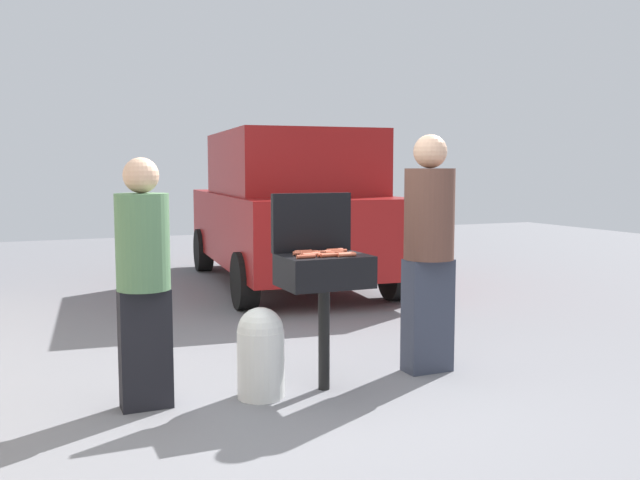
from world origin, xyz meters
name	(u,v)px	position (x,y,z in m)	size (l,w,h in m)	color
ground_plane	(309,402)	(0.00, 0.00, 0.00)	(24.00, 24.00, 0.00)	slate
bbq_grill	(324,276)	(0.20, 0.21, 0.80)	(0.60, 0.44, 0.95)	black
grill_lid_open	(312,222)	(0.20, 0.43, 1.16)	(0.60, 0.05, 0.42)	black
hot_dog_0	(347,255)	(0.31, 0.07, 0.96)	(0.03, 0.03, 0.13)	#C6593D
hot_dog_1	(346,254)	(0.32, 0.11, 0.96)	(0.03, 0.03, 0.13)	#B74C33
hot_dog_2	(311,253)	(0.12, 0.24, 0.96)	(0.03, 0.03, 0.13)	#AD4228
hot_dog_3	(330,255)	(0.19, 0.09, 0.96)	(0.03, 0.03, 0.13)	#AD4228
hot_dog_4	(335,250)	(0.34, 0.35, 0.96)	(0.03, 0.03, 0.13)	#B74C33
hot_dog_5	(309,254)	(0.09, 0.21, 0.96)	(0.03, 0.03, 0.13)	#B74C33
hot_dog_6	(338,251)	(0.34, 0.29, 0.96)	(0.03, 0.03, 0.13)	#AD4228
hot_dog_7	(302,253)	(0.07, 0.28, 0.96)	(0.03, 0.03, 0.13)	#C6593D
hot_dog_8	(309,252)	(0.13, 0.31, 0.96)	(0.03, 0.03, 0.13)	#AD4228
hot_dog_9	(306,257)	(0.02, 0.09, 0.96)	(0.03, 0.03, 0.13)	#B74C33
hot_dog_10	(303,252)	(0.10, 0.34, 0.96)	(0.03, 0.03, 0.13)	#C6593D
hot_dog_11	(311,255)	(0.09, 0.17, 0.96)	(0.03, 0.03, 0.13)	#C6593D
hot_dog_12	(334,253)	(0.28, 0.21, 0.96)	(0.03, 0.03, 0.13)	#AD4228
hot_dog_13	(322,252)	(0.21, 0.27, 0.96)	(0.03, 0.03, 0.13)	#C6593D
hot_dog_14	(326,255)	(0.18, 0.12, 0.96)	(0.03, 0.03, 0.13)	#AD4228
propane_tank	(261,351)	(-0.26, 0.23, 0.32)	(0.32, 0.32, 0.62)	silver
person_left	(143,274)	(-1.00, 0.33, 0.88)	(0.34, 0.34, 1.61)	black
person_right	(429,244)	(1.11, 0.30, 0.98)	(0.38, 0.38, 1.80)	#333847
parked_minivan	(288,208)	(1.58, 4.49, 1.03)	(2.38, 4.56, 2.02)	maroon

